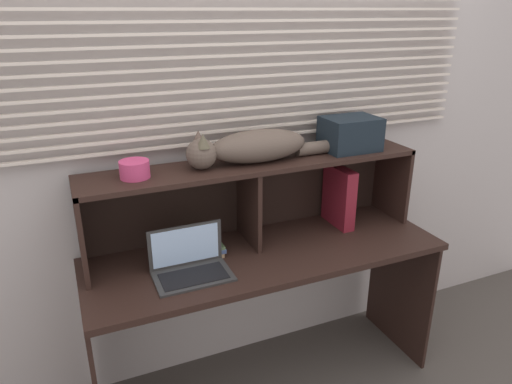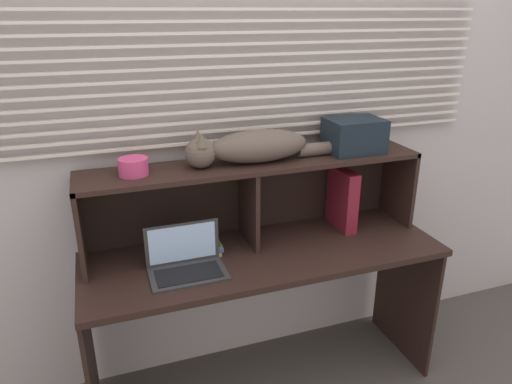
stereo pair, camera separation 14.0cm
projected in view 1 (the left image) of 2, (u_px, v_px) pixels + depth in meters
back_panel_with_blinds at (240, 130)px, 2.25m from camera, size 4.40×0.08×2.50m
desk at (267, 277)px, 2.21m from camera, size 1.64×0.56×0.76m
hutch_shelf_unit at (253, 183)px, 2.19m from camera, size 1.58×0.28×0.39m
cat at (253, 147)px, 2.09m from camera, size 0.76×0.18×0.16m
laptop at (190, 265)px, 1.96m from camera, size 0.32×0.20×0.19m
binder_upright at (339, 196)px, 2.38m from camera, size 0.06×0.22×0.31m
book_stack at (202, 245)px, 2.16m from camera, size 0.16×0.23×0.05m
small_basket at (135, 169)px, 1.91m from camera, size 0.12×0.12×0.07m
storage_box at (350, 134)px, 2.28m from camera, size 0.26×0.20×0.16m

